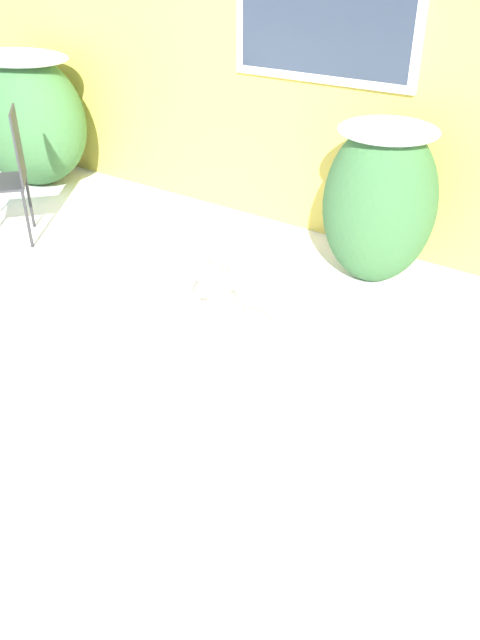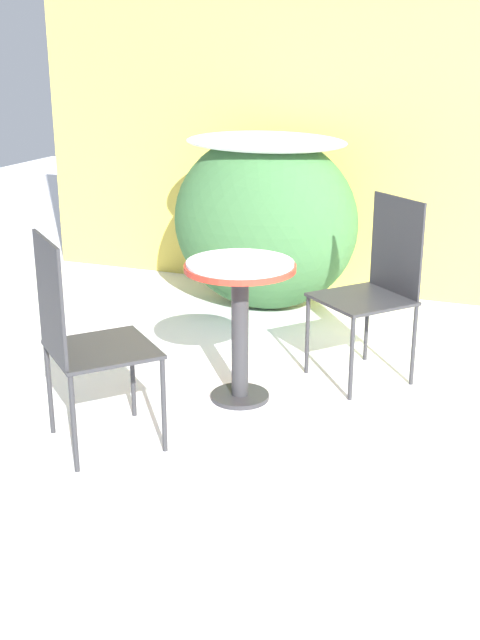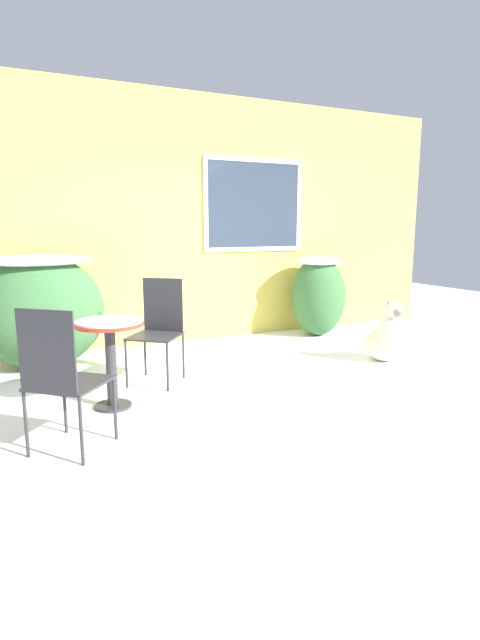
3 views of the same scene
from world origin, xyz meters
TOP-DOWN VIEW (x-y plane):
  - shrub_left at (-1.92, 1.59)m, footprint 1.34×0.95m
  - patio_table at (-1.50, 0.03)m, footprint 0.58×0.58m
  - patio_chair_near_table at (-0.91, 0.60)m, footprint 0.65×0.65m
  - patio_chair_far_side at (-1.98, -0.73)m, footprint 0.65×0.65m

SIDE VIEW (x-z plane):
  - patio_chair_near_table at x=-0.91m, z-range 0.05..1.08m
  - patio_chair_far_side at x=-1.98m, z-range 0.05..1.08m
  - patio_table at x=-1.50m, z-range 0.19..0.96m
  - shrub_left at x=-1.92m, z-range 0.04..1.28m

